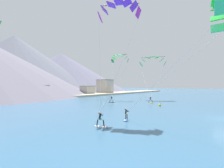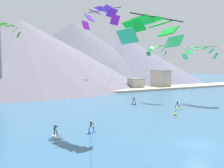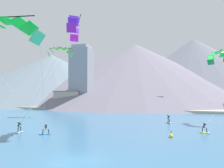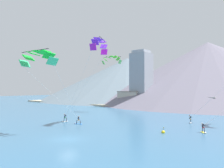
{
  "view_description": "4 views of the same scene",
  "coord_description": "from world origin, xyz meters",
  "px_view_note": "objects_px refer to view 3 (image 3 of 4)",
  "views": [
    {
      "loc": [
        -27.58,
        -2.12,
        4.52
      ],
      "look_at": [
        1.06,
        19.62,
        4.7
      ],
      "focal_mm": 28.0,
      "sensor_mm": 36.0,
      "label": 1
    },
    {
      "loc": [
        -19.53,
        -16.43,
        8.7
      ],
      "look_at": [
        -1.14,
        18.55,
        5.52
      ],
      "focal_mm": 35.0,
      "sensor_mm": 36.0,
      "label": 2
    },
    {
      "loc": [
        7.95,
        -17.84,
        6.22
      ],
      "look_at": [
        -1.58,
        19.27,
        7.35
      ],
      "focal_mm": 35.0,
      "sensor_mm": 36.0,
      "label": 3
    },
    {
      "loc": [
        23.98,
        -19.62,
        6.95
      ],
      "look_at": [
        -1.73,
        11.71,
        7.9
      ],
      "focal_mm": 35.0,
      "sensor_mm": 36.0,
      "label": 4
    }
  ],
  "objects_px": {
    "kitesurfer_near_lead": "(44,131)",
    "kitesurfer_near_trail": "(206,130)",
    "kitesurfer_far_left": "(169,121)",
    "parafoil_kite_near_lead": "(6,29)",
    "parafoil_kite_mid_center": "(74,27)",
    "race_marker_buoy": "(171,136)",
    "parafoil_kite_distant_high_outer": "(60,51)",
    "kitesurfer_mid_center": "(18,129)",
    "parafoil_kite_far_left": "(216,56)"
  },
  "relations": [
    {
      "from": "kitesurfer_near_lead",
      "to": "kitesurfer_near_trail",
      "type": "bearing_deg",
      "value": 16.71
    },
    {
      "from": "kitesurfer_far_left",
      "to": "kitesurfer_near_lead",
      "type": "bearing_deg",
      "value": -138.53
    },
    {
      "from": "parafoil_kite_near_lead",
      "to": "parafoil_kite_mid_center",
      "type": "xyz_separation_m",
      "value": [
        0.94,
        13.29,
        3.98
      ]
    },
    {
      "from": "parafoil_kite_near_lead",
      "to": "parafoil_kite_mid_center",
      "type": "distance_m",
      "value": 13.91
    },
    {
      "from": "kitesurfer_near_lead",
      "to": "parafoil_kite_mid_center",
      "type": "height_order",
      "value": "parafoil_kite_mid_center"
    },
    {
      "from": "kitesurfer_near_lead",
      "to": "race_marker_buoy",
      "type": "height_order",
      "value": "kitesurfer_near_lead"
    },
    {
      "from": "kitesurfer_near_lead",
      "to": "race_marker_buoy",
      "type": "bearing_deg",
      "value": 8.18
    },
    {
      "from": "race_marker_buoy",
      "to": "parafoil_kite_near_lead",
      "type": "bearing_deg",
      "value": -140.46
    },
    {
      "from": "kitesurfer_near_trail",
      "to": "parafoil_kite_distant_high_outer",
      "type": "height_order",
      "value": "parafoil_kite_distant_high_outer"
    },
    {
      "from": "kitesurfer_near_trail",
      "to": "parafoil_kite_near_lead",
      "type": "relative_size",
      "value": 0.14
    },
    {
      "from": "kitesurfer_near_lead",
      "to": "kitesurfer_mid_center",
      "type": "height_order",
      "value": "kitesurfer_mid_center"
    },
    {
      "from": "kitesurfer_near_trail",
      "to": "parafoil_kite_near_lead",
      "type": "height_order",
      "value": "parafoil_kite_near_lead"
    },
    {
      "from": "race_marker_buoy",
      "to": "parafoil_kite_mid_center",
      "type": "bearing_deg",
      "value": 177.23
    },
    {
      "from": "parafoil_kite_distant_high_outer",
      "to": "parafoil_kite_near_lead",
      "type": "bearing_deg",
      "value": -70.71
    },
    {
      "from": "kitesurfer_near_lead",
      "to": "parafoil_kite_mid_center",
      "type": "bearing_deg",
      "value": 46.61
    },
    {
      "from": "kitesurfer_mid_center",
      "to": "kitesurfer_near_trail",
      "type": "bearing_deg",
      "value": 13.66
    },
    {
      "from": "kitesurfer_far_left",
      "to": "parafoil_kite_distant_high_outer",
      "type": "height_order",
      "value": "parafoil_kite_distant_high_outer"
    },
    {
      "from": "parafoil_kite_mid_center",
      "to": "parafoil_kite_distant_high_outer",
      "type": "relative_size",
      "value": 2.55
    },
    {
      "from": "kitesurfer_far_left",
      "to": "parafoil_kite_near_lead",
      "type": "distance_m",
      "value": 31.61
    },
    {
      "from": "parafoil_kite_far_left",
      "to": "race_marker_buoy",
      "type": "bearing_deg",
      "value": -118.43
    },
    {
      "from": "kitesurfer_mid_center",
      "to": "parafoil_kite_far_left",
      "type": "bearing_deg",
      "value": 31.55
    },
    {
      "from": "parafoil_kite_mid_center",
      "to": "race_marker_buoy",
      "type": "distance_m",
      "value": 21.42
    },
    {
      "from": "parafoil_kite_mid_center",
      "to": "parafoil_kite_distant_high_outer",
      "type": "height_order",
      "value": "parafoil_kite_mid_center"
    },
    {
      "from": "parafoil_kite_far_left",
      "to": "race_marker_buoy",
      "type": "height_order",
      "value": "parafoil_kite_far_left"
    },
    {
      "from": "kitesurfer_near_lead",
      "to": "kitesurfer_mid_center",
      "type": "relative_size",
      "value": 0.99
    },
    {
      "from": "parafoil_kite_far_left",
      "to": "race_marker_buoy",
      "type": "distance_m",
      "value": 22.77
    },
    {
      "from": "kitesurfer_mid_center",
      "to": "kitesurfer_far_left",
      "type": "distance_m",
      "value": 26.2
    },
    {
      "from": "kitesurfer_far_left",
      "to": "parafoil_kite_near_lead",
      "type": "bearing_deg",
      "value": -120.82
    },
    {
      "from": "kitesurfer_near_trail",
      "to": "kitesurfer_mid_center",
      "type": "height_order",
      "value": "kitesurfer_mid_center"
    },
    {
      "from": "kitesurfer_mid_center",
      "to": "kitesurfer_far_left",
      "type": "relative_size",
      "value": 1.0
    },
    {
      "from": "kitesurfer_near_trail",
      "to": "parafoil_kite_distant_high_outer",
      "type": "distance_m",
      "value": 38.12
    },
    {
      "from": "kitesurfer_near_trail",
      "to": "parafoil_kite_near_lead",
      "type": "distance_m",
      "value": 28.7
    },
    {
      "from": "kitesurfer_near_trail",
      "to": "race_marker_buoy",
      "type": "relative_size",
      "value": 1.64
    },
    {
      "from": "parafoil_kite_mid_center",
      "to": "race_marker_buoy",
      "type": "bearing_deg",
      "value": -2.77
    },
    {
      "from": "kitesurfer_near_trail",
      "to": "parafoil_kite_distant_high_outer",
      "type": "relative_size",
      "value": 0.27
    },
    {
      "from": "kitesurfer_near_trail",
      "to": "parafoil_kite_far_left",
      "type": "height_order",
      "value": "parafoil_kite_far_left"
    },
    {
      "from": "kitesurfer_near_lead",
      "to": "parafoil_kite_far_left",
      "type": "distance_m",
      "value": 34.8
    },
    {
      "from": "kitesurfer_far_left",
      "to": "parafoil_kite_mid_center",
      "type": "relative_size",
      "value": 0.11
    },
    {
      "from": "parafoil_kite_near_lead",
      "to": "parafoil_kite_far_left",
      "type": "relative_size",
      "value": 0.92
    },
    {
      "from": "kitesurfer_mid_center",
      "to": "parafoil_kite_far_left",
      "type": "distance_m",
      "value": 38.09
    },
    {
      "from": "parafoil_kite_far_left",
      "to": "race_marker_buoy",
      "type": "relative_size",
      "value": 12.51
    },
    {
      "from": "race_marker_buoy",
      "to": "kitesurfer_near_trail",
      "type": "bearing_deg",
      "value": 40.46
    },
    {
      "from": "parafoil_kite_far_left",
      "to": "parafoil_kite_distant_high_outer",
      "type": "bearing_deg",
      "value": 175.63
    },
    {
      "from": "kitesurfer_near_trail",
      "to": "kitesurfer_far_left",
      "type": "relative_size",
      "value": 0.94
    },
    {
      "from": "parafoil_kite_far_left",
      "to": "parafoil_kite_distant_high_outer",
      "type": "height_order",
      "value": "parafoil_kite_distant_high_outer"
    },
    {
      "from": "kitesurfer_far_left",
      "to": "race_marker_buoy",
      "type": "relative_size",
      "value": 1.74
    },
    {
      "from": "kitesurfer_mid_center",
      "to": "parafoil_kite_near_lead",
      "type": "distance_m",
      "value": 16.79
    },
    {
      "from": "parafoil_kite_near_lead",
      "to": "parafoil_kite_distant_high_outer",
      "type": "xyz_separation_m",
      "value": [
        -11.15,
        31.85,
        4.03
      ]
    },
    {
      "from": "parafoil_kite_far_left",
      "to": "kitesurfer_near_trail",
      "type": "bearing_deg",
      "value": -108.13
    },
    {
      "from": "kitesurfer_mid_center",
      "to": "parafoil_kite_mid_center",
      "type": "bearing_deg",
      "value": 21.94
    }
  ]
}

